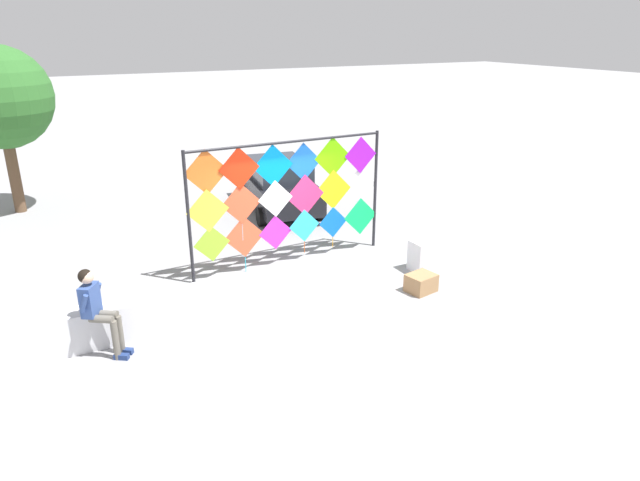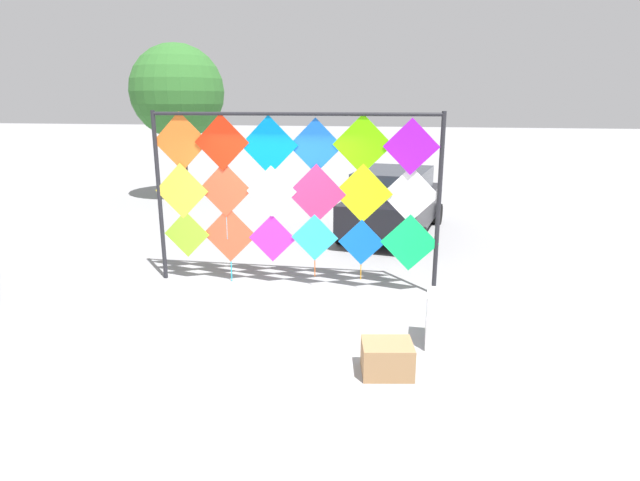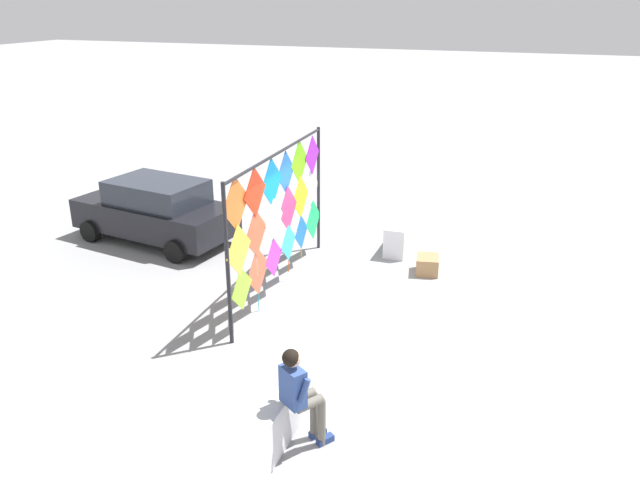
{
  "view_description": "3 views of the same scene",
  "coord_description": "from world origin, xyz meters",
  "px_view_note": "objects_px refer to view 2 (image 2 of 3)",
  "views": [
    {
      "loc": [
        -4.87,
        -9.76,
        5.13
      ],
      "look_at": [
        0.4,
        0.36,
        0.85
      ],
      "focal_mm": 32.22,
      "sensor_mm": 36.0,
      "label": 1
    },
    {
      "loc": [
        2.2,
        -6.56,
        2.97
      ],
      "look_at": [
        0.72,
        0.86,
        0.95
      ],
      "focal_mm": 29.06,
      "sensor_mm": 36.0,
      "label": 2
    },
    {
      "loc": [
        -10.42,
        -3.33,
        5.54
      ],
      "look_at": [
        0.23,
        0.58,
        1.11
      ],
      "focal_mm": 35.33,
      "sensor_mm": 36.0,
      "label": 3
    }
  ],
  "objects_px": {
    "kite_display_rack": "(291,184)",
    "tree_palm_like": "(175,92)",
    "parked_car": "(394,201)",
    "cardboard_box_large": "(387,358)"
  },
  "relations": [
    {
      "from": "parked_car",
      "to": "tree_palm_like",
      "type": "height_order",
      "value": "tree_palm_like"
    },
    {
      "from": "cardboard_box_large",
      "to": "tree_palm_like",
      "type": "bearing_deg",
      "value": 126.29
    },
    {
      "from": "cardboard_box_large",
      "to": "kite_display_rack",
      "type": "bearing_deg",
      "value": 123.89
    },
    {
      "from": "cardboard_box_large",
      "to": "tree_palm_like",
      "type": "xyz_separation_m",
      "value": [
        -7.19,
        9.79,
        3.08
      ]
    },
    {
      "from": "kite_display_rack",
      "to": "tree_palm_like",
      "type": "bearing_deg",
      "value": 127.12
    },
    {
      "from": "parked_car",
      "to": "cardboard_box_large",
      "type": "xyz_separation_m",
      "value": [
        0.33,
        -6.49,
        -0.58
      ]
    },
    {
      "from": "kite_display_rack",
      "to": "tree_palm_like",
      "type": "distance_m",
      "value": 9.13
    },
    {
      "from": "tree_palm_like",
      "to": "kite_display_rack",
      "type": "bearing_deg",
      "value": -52.88
    },
    {
      "from": "kite_display_rack",
      "to": "parked_car",
      "type": "bearing_deg",
      "value": 69.8
    },
    {
      "from": "parked_car",
      "to": "tree_palm_like",
      "type": "bearing_deg",
      "value": 154.32
    }
  ]
}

